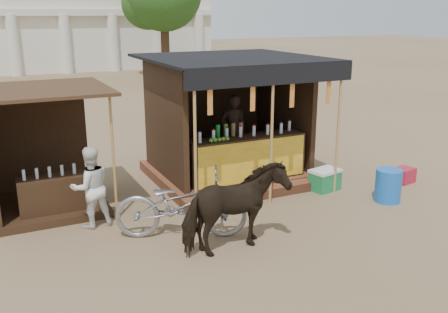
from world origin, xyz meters
TOP-DOWN VIEW (x-y plane):
  - ground at (0.00, 0.00)m, footprint 120.00×120.00m
  - main_stall at (1.01, 3.36)m, footprint 3.60×3.61m
  - secondary_stall at (-3.17, 3.24)m, footprint 2.40×2.40m
  - cow at (-0.57, 0.02)m, footprint 1.78×0.96m
  - motorbike at (-1.15, 0.89)m, footprint 2.35×1.62m
  - bystander at (-2.42, 2.00)m, footprint 0.77×0.63m
  - blue_barrel at (3.23, 0.64)m, footprint 0.60×0.60m
  - red_crate at (4.40, 1.37)m, footprint 0.50×0.44m
  - cooler at (2.48, 1.74)m, footprint 0.72×0.56m
  - background_building at (-2.00, 29.94)m, footprint 26.00×7.45m

SIDE VIEW (x-z plane):
  - ground at x=0.00m, z-range 0.00..0.00m
  - red_crate at x=4.40m, z-range 0.00..0.33m
  - cooler at x=2.48m, z-range 0.00..0.46m
  - blue_barrel at x=3.23m, z-range 0.00..0.67m
  - motorbike at x=-1.15m, z-range 0.00..1.17m
  - cow at x=-0.57m, z-range 0.00..1.44m
  - bystander at x=-2.42m, z-range 0.00..1.47m
  - secondary_stall at x=-3.17m, z-range -0.34..2.04m
  - main_stall at x=1.01m, z-range -0.36..2.42m
  - background_building at x=-2.00m, z-range -0.11..8.07m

